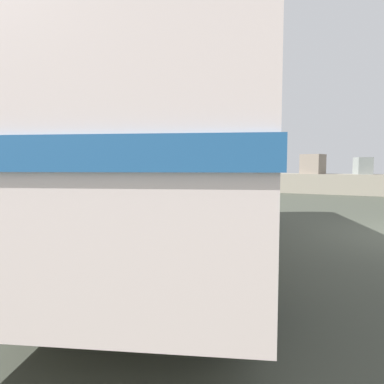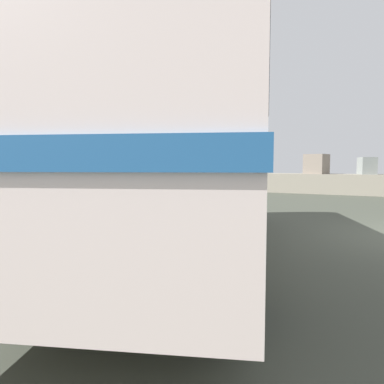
{
  "view_description": "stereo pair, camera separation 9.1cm",
  "coord_description": "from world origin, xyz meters",
  "views": [
    {
      "loc": [
        -1.21,
        -8.45,
        1.56
      ],
      "look_at": [
        -4.27,
        -2.45,
        1.04
      ],
      "focal_mm": 31.97,
      "sensor_mm": 36.0,
      "label": 1
    },
    {
      "loc": [
        -1.13,
        -8.41,
        1.56
      ],
      "look_at": [
        -4.27,
        -2.45,
        1.04
      ],
      "focal_mm": 31.97,
      "sensor_mm": 36.0,
      "label": 2
    }
  ],
  "objects": [
    {
      "name": "vintage_coach",
      "position": [
        -4.21,
        -3.19,
        2.05
      ],
      "size": [
        5.29,
        8.87,
        3.7
      ],
      "rotation": [
        0.0,
        0.0,
        0.36
      ],
      "color": "black",
      "rests_on": "ground"
    }
  ]
}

